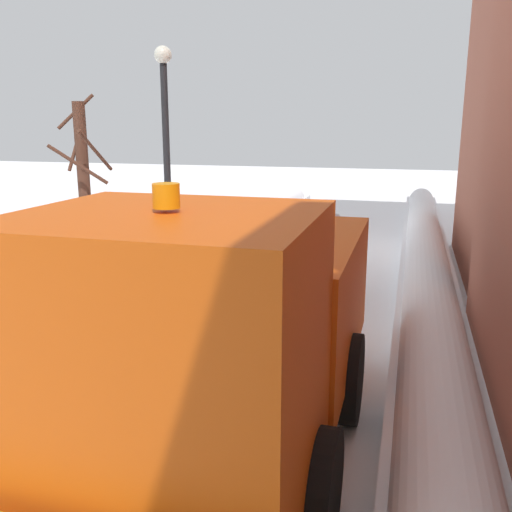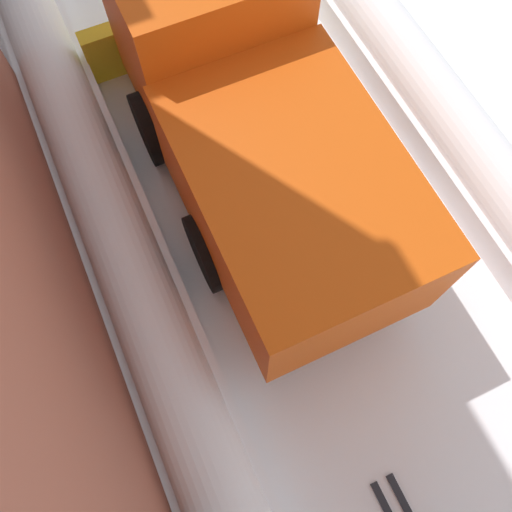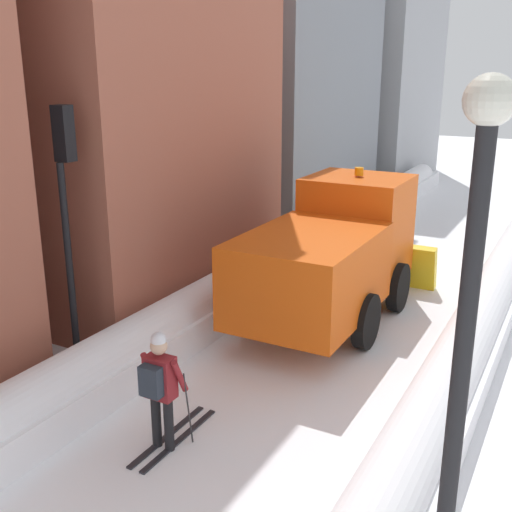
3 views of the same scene
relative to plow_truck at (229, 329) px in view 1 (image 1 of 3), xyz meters
The scene contains 8 objects.
ground_plane 1.66m from the plow_truck, 53.80° to the right, with size 80.00×80.00×0.00m, color white.
snowbank_left 2.45m from the plow_truck, 164.06° to the right, with size 1.10×36.00×1.04m.
snowbank_right 3.27m from the plow_truck, 11.39° to the right, with size 1.10×36.00×0.97m.
plow_truck is the anchor object (origin of this frame).
skier 5.76m from the plow_truck, 93.12° to the right, with size 0.62×1.80×1.81m.
traffic_light_pole 5.72m from the plow_truck, 123.27° to the right, with size 0.28×0.42×4.69m.
street_lamp 8.17m from the plow_truck, 61.15° to the right, with size 0.40×0.40×5.24m.
bare_tree_near 8.40m from the plow_truck, 47.95° to the right, with size 1.28×1.27×4.23m.
Camera 1 is at (-2.15, 15.65, 3.53)m, focal length 38.65 mm.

